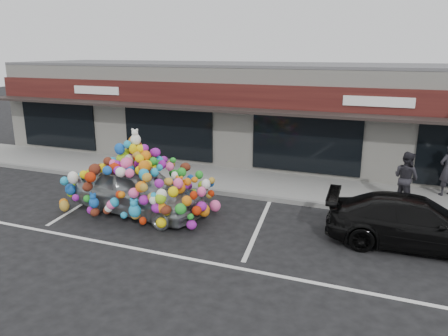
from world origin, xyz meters
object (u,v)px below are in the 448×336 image
at_px(black_sedan, 416,223).
at_px(pedestrian_b, 406,178).
at_px(toy_car, 139,185).
at_px(pedestrian_a, 448,170).

bearing_deg(black_sedan, pedestrian_b, 1.80).
distance_m(toy_car, black_sedan, 7.85).
xyz_separation_m(black_sedan, pedestrian_b, (-0.26, 2.89, 0.36)).
xyz_separation_m(toy_car, pedestrian_b, (7.57, 3.49, 0.10)).
relative_size(toy_car, pedestrian_a, 2.70).
relative_size(toy_car, black_sedan, 1.08).
relative_size(black_sedan, pedestrian_a, 2.50).
height_order(black_sedan, pedestrian_b, pedestrian_b).
distance_m(black_sedan, pedestrian_b, 2.92).
relative_size(pedestrian_a, pedestrian_b, 1.04).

